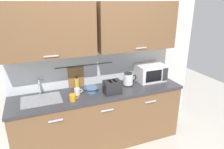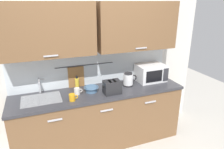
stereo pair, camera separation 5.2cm
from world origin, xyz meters
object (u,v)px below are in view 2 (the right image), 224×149
object	(u,v)px
toaster	(112,87)
electric_kettle	(128,79)
mixing_bowl	(91,89)
dish_soap_bottle	(77,83)
mug_by_kettle	(77,91)
mug_near_sink	(72,97)
microwave	(151,73)

from	to	relation	value
toaster	electric_kettle	bearing A→B (deg)	28.02
electric_kettle	mixing_bowl	size ratio (longest dim) A/B	1.06
dish_soap_bottle	mug_by_kettle	bearing A→B (deg)	-101.54
dish_soap_bottle	toaster	world-z (taller)	dish_soap_bottle
mug_near_sink	mug_by_kettle	bearing A→B (deg)	59.89
microwave	mixing_bowl	size ratio (longest dim) A/B	2.15
electric_kettle	mixing_bowl	xyz separation A→B (m)	(-0.60, -0.02, -0.06)
dish_soap_bottle	toaster	distance (m)	0.56
mug_by_kettle	toaster	bearing A→B (deg)	-16.91
microwave	mug_by_kettle	distance (m)	1.26
dish_soap_bottle	electric_kettle	bearing A→B (deg)	-13.11
electric_kettle	mixing_bowl	bearing A→B (deg)	-177.82
microwave	mug_near_sink	xyz separation A→B (m)	(-1.35, -0.28, -0.09)
mixing_bowl	toaster	bearing A→B (deg)	-31.23
electric_kettle	mug_near_sink	world-z (taller)	electric_kettle
mug_by_kettle	microwave	bearing A→B (deg)	4.87
microwave	dish_soap_bottle	size ratio (longest dim) A/B	2.35
microwave	mug_near_sink	distance (m)	1.38
dish_soap_bottle	mug_by_kettle	distance (m)	0.23
microwave	mug_near_sink	bearing A→B (deg)	-168.25
mug_near_sink	dish_soap_bottle	bearing A→B (deg)	69.63
microwave	electric_kettle	size ratio (longest dim) A/B	2.03
microwave	dish_soap_bottle	distance (m)	1.21
mixing_bowl	mug_by_kettle	world-z (taller)	mug_by_kettle
mixing_bowl	mug_near_sink	bearing A→B (deg)	-148.71
toaster	mug_by_kettle	xyz separation A→B (m)	(-0.47, 0.14, -0.05)
toaster	mug_by_kettle	distance (m)	0.50
mixing_bowl	mug_by_kettle	distance (m)	0.21
electric_kettle	mug_by_kettle	bearing A→B (deg)	-177.32
electric_kettle	toaster	xyz separation A→B (m)	(-0.34, -0.18, -0.01)
toaster	mug_by_kettle	bearing A→B (deg)	163.09
mug_near_sink	microwave	bearing A→B (deg)	11.75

